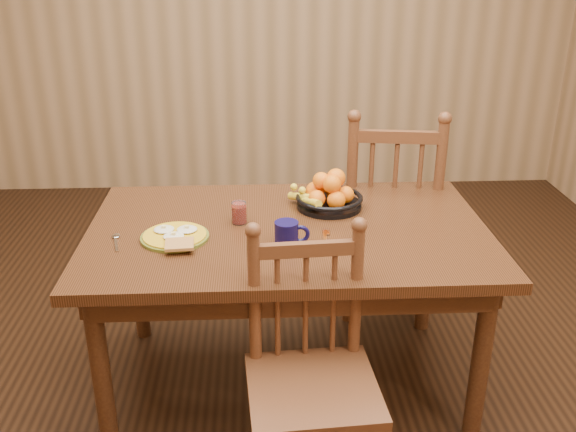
{
  "coord_description": "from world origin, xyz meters",
  "views": [
    {
      "loc": [
        -0.12,
        -2.34,
        1.81
      ],
      "look_at": [
        0.0,
        0.0,
        0.8
      ],
      "focal_mm": 40.0,
      "sensor_mm": 36.0,
      "label": 1
    }
  ],
  "objects_px": {
    "dining_table": "(288,246)",
    "fruit_bowl": "(328,195)",
    "chair_far": "(390,217)",
    "chair_near": "(311,377)",
    "breakfast_plate": "(175,236)",
    "coffee_mug": "(288,234)"
  },
  "relations": [
    {
      "from": "dining_table",
      "to": "fruit_bowl",
      "type": "xyz_separation_m",
      "value": [
        0.18,
        0.2,
        0.14
      ]
    },
    {
      "from": "chair_far",
      "to": "chair_near",
      "type": "relative_size",
      "value": 1.14
    },
    {
      "from": "fruit_bowl",
      "to": "chair_far",
      "type": "bearing_deg",
      "value": 47.46
    },
    {
      "from": "chair_far",
      "to": "breakfast_plate",
      "type": "height_order",
      "value": "chair_far"
    },
    {
      "from": "chair_near",
      "to": "fruit_bowl",
      "type": "xyz_separation_m",
      "value": [
        0.13,
        0.79,
        0.35
      ]
    },
    {
      "from": "chair_near",
      "to": "coffee_mug",
      "type": "bearing_deg",
      "value": 94.15
    },
    {
      "from": "chair_near",
      "to": "chair_far",
      "type": "bearing_deg",
      "value": 63.31
    },
    {
      "from": "chair_far",
      "to": "breakfast_plate",
      "type": "distance_m",
      "value": 1.22
    },
    {
      "from": "chair_far",
      "to": "chair_near",
      "type": "height_order",
      "value": "chair_far"
    },
    {
      "from": "coffee_mug",
      "to": "chair_far",
      "type": "bearing_deg",
      "value": 54.3
    },
    {
      "from": "chair_far",
      "to": "fruit_bowl",
      "type": "distance_m",
      "value": 0.6
    },
    {
      "from": "chair_far",
      "to": "breakfast_plate",
      "type": "xyz_separation_m",
      "value": [
        -0.98,
        -0.68,
        0.24
      ]
    },
    {
      "from": "fruit_bowl",
      "to": "breakfast_plate",
      "type": "bearing_deg",
      "value": -155.1
    },
    {
      "from": "chair_near",
      "to": "breakfast_plate",
      "type": "xyz_separation_m",
      "value": [
        -0.49,
        0.5,
        0.3
      ]
    },
    {
      "from": "dining_table",
      "to": "coffee_mug",
      "type": "relative_size",
      "value": 12.03
    },
    {
      "from": "chair_far",
      "to": "dining_table",
      "type": "bearing_deg",
      "value": 55.68
    },
    {
      "from": "chair_near",
      "to": "fruit_bowl",
      "type": "bearing_deg",
      "value": 76.43
    },
    {
      "from": "coffee_mug",
      "to": "chair_near",
      "type": "bearing_deg",
      "value": -81.9
    },
    {
      "from": "dining_table",
      "to": "fruit_bowl",
      "type": "relative_size",
      "value": 4.94
    },
    {
      "from": "breakfast_plate",
      "to": "fruit_bowl",
      "type": "xyz_separation_m",
      "value": [
        0.62,
        0.29,
        0.04
      ]
    },
    {
      "from": "coffee_mug",
      "to": "fruit_bowl",
      "type": "bearing_deg",
      "value": 62.98
    },
    {
      "from": "dining_table",
      "to": "breakfast_plate",
      "type": "bearing_deg",
      "value": -168.91
    }
  ]
}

